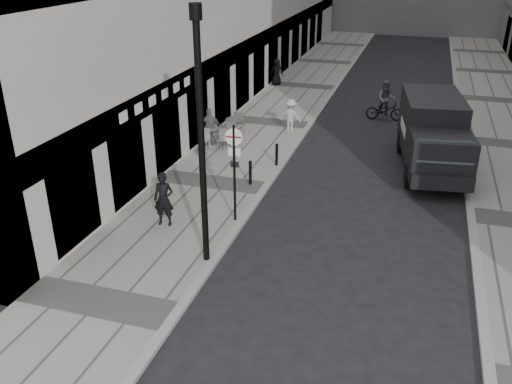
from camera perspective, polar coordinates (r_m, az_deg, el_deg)
sidewalk at (r=26.82m, az=1.35°, el=7.31°), size 4.00×60.00×0.12m
far_sidewalk at (r=26.24m, az=25.21°, el=4.48°), size 4.00×60.00×0.12m
walking_man at (r=16.82m, az=-9.68°, el=-0.76°), size 0.68×0.50×1.72m
sign_post at (r=16.41m, az=-2.31°, el=3.30°), size 0.54×0.13×3.13m
lamppost at (r=13.66m, az=-5.83°, el=6.55°), size 0.31×0.31×6.78m
bollard_near at (r=21.29m, az=2.18°, el=3.90°), size 0.11×0.11×0.84m
bollard_far at (r=19.56m, az=-0.60°, el=1.99°), size 0.11×0.11×0.86m
panel_van at (r=22.01m, az=18.15°, el=6.11°), size 2.90×6.01×2.72m
cyclist at (r=28.00m, az=13.45°, el=8.91°), size 1.87×0.76×1.97m
pedestrian_a at (r=23.36m, az=-4.88°, el=6.82°), size 1.05×0.76×1.66m
pedestrian_b at (r=25.08m, az=3.68°, el=8.00°), size 1.06×0.68×1.55m
pedestrian_c at (r=33.94m, az=2.21°, el=12.54°), size 0.77×0.50×1.58m
cafe_table_near at (r=23.46m, az=-4.92°, el=5.97°), size 0.72×1.63×0.93m
cafe_table_mid at (r=23.49m, az=-3.06°, el=6.00°), size 0.69×1.57×0.89m
cafe_table_far at (r=24.38m, az=-2.25°, el=6.91°), size 0.80×1.81×1.03m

